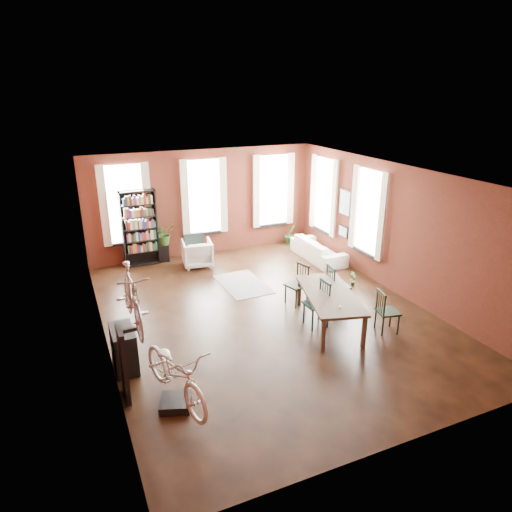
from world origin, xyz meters
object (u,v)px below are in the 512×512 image
dining_chair_a (316,304)px  bookshelf (140,228)px  white_armchair (197,252)px  dining_chair_b (297,285)px  bicycle_floor (174,347)px  bike_trainer (176,403)px  console_table (124,349)px  dining_chair_c (388,311)px  plant_stand (164,253)px  cream_sofa (319,246)px  dining_chair_d (338,286)px  dining_table (329,309)px

dining_chair_a → bookshelf: bearing=-151.6°
dining_chair_a → white_armchair: size_ratio=1.21×
dining_chair_a → white_armchair: (-1.33, 4.43, -0.09)m
dining_chair_b → bicycle_floor: bicycle_floor is taller
dining_chair_b → bike_trainer: size_ratio=2.00×
console_table → bicycle_floor: bicycle_floor is taller
dining_chair_c → plant_stand: 6.91m
console_table → cream_sofa: bearing=29.3°
bike_trainer → dining_chair_b: bearing=35.2°
bike_trainer → plant_stand: (1.36, 6.63, 0.18)m
dining_chair_d → cream_sofa: 3.15m
white_armchair → console_table: size_ratio=1.05×
dining_chair_d → bicycle_floor: bearing=122.0°
dining_chair_a → bike_trainer: dining_chair_a is taller
dining_chair_c → bookshelf: (-4.02, 6.05, 0.63)m
dining_table → plant_stand: dining_table is taller
dining_chair_d → white_armchair: size_ratio=1.22×
cream_sofa → dining_chair_b: bearing=139.6°
dining_chair_a → bookshelf: size_ratio=0.46×
dining_table → bicycle_floor: bicycle_floor is taller
dining_chair_d → dining_chair_b: bearing=66.7°
bookshelf → console_table: bearing=-103.8°
cream_sofa → console_table: (-6.23, -3.50, -0.01)m
dining_chair_c → plant_stand: (-3.37, 6.03, -0.21)m
plant_stand → dining_table: bearing=-65.6°
cream_sofa → console_table: bearing=119.3°
dining_chair_d → bookshelf: (-3.73, 4.60, 0.58)m
bike_trainer → console_table: size_ratio=0.61×
dining_chair_b → bicycle_floor: bearing=-69.7°
white_armchair → bike_trainer: size_ratio=1.73×
dining_chair_a → cream_sofa: bearing=148.6°
dining_chair_c → white_armchair: size_ratio=1.11×
plant_stand → dining_chair_d: bearing=-56.1°
bike_trainer → dining_chair_c: bearing=7.3°
dining_table → dining_chair_b: size_ratio=2.24×
dining_table → cream_sofa: 4.07m
dining_chair_a → console_table: size_ratio=1.27×
white_armchair → bike_trainer: bearing=78.5°
dining_chair_b → bike_trainer: 4.43m
dining_table → plant_stand: (-2.40, 5.28, -0.12)m
dining_chair_a → console_table: bearing=-89.9°
cream_sofa → white_armchair: bearing=75.4°
dining_chair_b → white_armchair: (-1.45, 3.33, -0.07)m
cream_sofa → bicycle_floor: (-5.63, -4.97, 0.71)m
dining_chair_c → bicycle_floor: bearing=109.7°
dining_chair_b → bicycle_floor: 4.43m
dining_chair_b → white_armchair: size_ratio=1.16×
bike_trainer → bicycle_floor: bicycle_floor is taller
dining_table → bookshelf: bookshelf is taller
bike_trainer → dining_chair_d: bearing=24.9°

